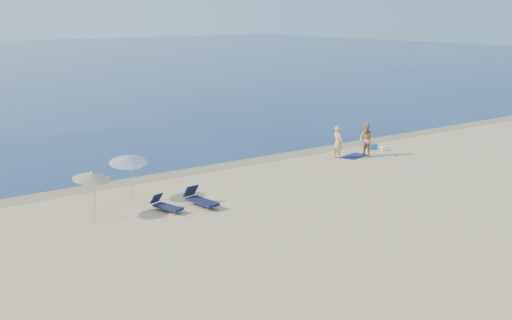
% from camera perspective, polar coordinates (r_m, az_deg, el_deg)
% --- Properties ---
extents(wet_sand_strip, '(240.00, 1.60, 0.00)m').
position_cam_1_polar(wet_sand_strip, '(37.57, 1.74, 0.27)').
color(wet_sand_strip, '#847254').
rests_on(wet_sand_strip, ground).
extents(person_left, '(0.48, 0.71, 1.93)m').
position_cam_1_polar(person_left, '(37.27, 7.28, 1.58)').
color(person_left, tan).
rests_on(person_left, ground).
extents(person_right, '(0.77, 0.97, 1.94)m').
position_cam_1_polar(person_right, '(38.09, 9.77, 1.76)').
color(person_right, tan).
rests_on(person_right, ground).
extents(beach_towel, '(1.90, 1.32, 0.03)m').
position_cam_1_polar(beach_towel, '(38.15, 8.72, 0.34)').
color(beach_towel, '#0F174B').
rests_on(beach_towel, ground).
extents(white_bag, '(0.35, 0.32, 0.27)m').
position_cam_1_polar(white_bag, '(40.00, 11.23, 1.01)').
color(white_bag, white).
rests_on(white_bag, ground).
extents(blue_cooler, '(0.56, 0.45, 0.35)m').
position_cam_1_polar(blue_cooler, '(40.26, 10.31, 1.19)').
color(blue_cooler, '#1F64AB').
rests_on(blue_cooler, ground).
extents(umbrella_near, '(2.20, 2.22, 2.24)m').
position_cam_1_polar(umbrella_near, '(29.17, -11.30, 0.06)').
color(umbrella_near, silver).
rests_on(umbrella_near, ground).
extents(umbrella_far, '(1.94, 1.95, 2.08)m').
position_cam_1_polar(umbrella_far, '(27.05, -14.42, -1.36)').
color(umbrella_far, silver).
rests_on(umbrella_far, ground).
extents(lounger_left, '(0.93, 1.65, 0.69)m').
position_cam_1_polar(lounger_left, '(27.71, -8.02, -4.03)').
color(lounger_left, '#131636').
rests_on(lounger_left, ground).
extents(lounger_right, '(0.83, 1.94, 0.83)m').
position_cam_1_polar(lounger_right, '(28.21, -4.98, -3.53)').
color(lounger_right, '#121433').
rests_on(lounger_right, ground).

